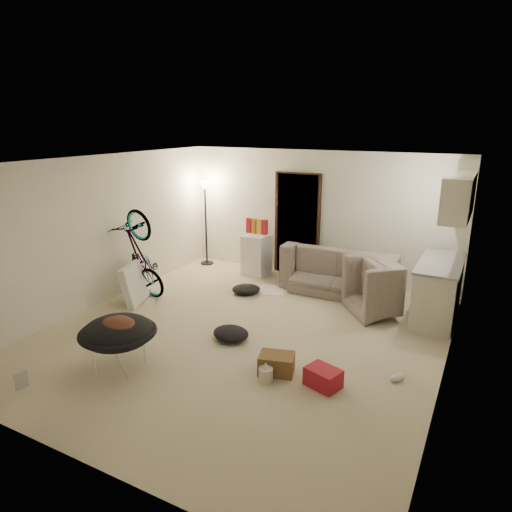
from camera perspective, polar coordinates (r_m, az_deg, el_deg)
The scene contains 36 objects.
floor at distance 6.85m, azimuth -1.64°, elevation -9.76°, with size 5.50×6.00×0.02m, color beige.
ceiling at distance 6.16m, azimuth -1.84°, elevation 11.75°, with size 5.50×6.00×0.02m, color white.
wall_back at distance 9.06m, azimuth 7.71°, elevation 5.08°, with size 5.50×0.02×2.50m, color white.
wall_front at distance 4.21m, azimuth -22.61°, elevation -9.68°, with size 5.50×0.02×2.50m, color white.
wall_left at distance 8.08m, azimuth -19.07°, elevation 2.92°, with size 0.02×6.00×2.50m, color white.
wall_right at distance 5.63m, azimuth 23.57°, elevation -3.24°, with size 0.02×6.00×2.50m, color white.
doorway at distance 9.21m, azimuth 5.23°, elevation 3.89°, with size 0.85×0.10×2.04m, color black.
door_trim at distance 9.18m, azimuth 5.16°, elevation 3.85°, with size 0.97×0.04×2.10m, color black.
floor_lamp at distance 9.81m, azimuth -6.36°, elevation 6.34°, with size 0.28×0.28×1.81m.
kitchen_counter at distance 7.80m, azimuth 21.78°, elevation -4.04°, with size 0.60×1.50×0.88m, color beige.
counter_top at distance 7.66m, azimuth 22.15°, elevation -0.81°, with size 0.64×1.54×0.04m, color gray.
kitchen_uppers at distance 7.43m, azimuth 24.02°, elevation 6.81°, with size 0.38×1.40×0.65m, color beige.
sofa at distance 8.57m, azimuth 10.54°, elevation -2.23°, with size 2.11×0.82×0.62m, color #343B34.
armchair at distance 7.79m, azimuth 16.45°, elevation -4.41°, with size 1.01×0.88×0.66m, color #343B34.
bicycle at distance 8.29m, azimuth -14.09°, elevation -2.19°, with size 0.58×1.66×0.87m, color black.
book_asset at distance 6.20m, azimuth -27.86°, elevation -14.64°, with size 0.16×0.22×0.02m, color maroon.
mini_fridge at distance 9.29m, azimuth 0.05°, elevation 0.18°, with size 0.48×0.48×0.82m, color white.
snack_box_0 at distance 9.22m, azimuth -0.89°, elevation 3.84°, with size 0.10×0.07×0.30m, color maroon.
snack_box_1 at distance 9.16m, azimuth -0.23°, elevation 3.76°, with size 0.10×0.07×0.30m, color #B76B16.
snack_box_2 at distance 9.11m, azimuth 0.44°, elevation 3.68°, with size 0.10×0.07×0.30m, color gold.
snack_box_3 at distance 9.06m, azimuth 1.12°, elevation 3.61°, with size 0.10×0.07×0.30m, color maroon.
saucer_chair at distance 6.04m, azimuth -16.81°, elevation -9.89°, with size 0.96×0.96×0.68m.
hoodie at distance 5.90m, azimuth -16.82°, elevation -8.37°, with size 0.48×0.40×0.22m, color #5A301E.
sofa_drape at distance 8.81m, azimuth 4.73°, elevation 0.09°, with size 0.56×0.46×0.28m, color black.
tv_box at distance 8.25m, azimuth -14.47°, elevation -2.98°, with size 0.12×1.04×0.68m, color silver.
drink_case_a at distance 5.83m, azimuth 2.58°, elevation -13.29°, with size 0.43×0.31×0.24m, color brown.
drink_case_b at distance 5.63m, azimuth 8.39°, elevation -14.78°, with size 0.39×0.29×0.23m, color maroon.
juicer at distance 5.67m, azimuth 1.22°, elevation -14.47°, with size 0.17×0.17×0.25m.
newspaper at distance 8.51m, azimuth 1.99°, elevation -4.27°, with size 0.44×0.58×0.01m, color silver.
book_blue at distance 6.71m, azimuth -3.69°, elevation -10.14°, with size 0.23×0.32×0.03m, color #2A469A.
book_white at distance 6.77m, azimuth -2.81°, elevation -9.88°, with size 0.19×0.25×0.02m, color silver.
shoe_1 at distance 8.72m, azimuth 3.67°, elevation -3.48°, with size 0.25×0.10×0.09m, color slate.
shoe_3 at distance 7.19m, azimuth -15.32°, elevation -8.46°, with size 0.30×0.12×0.11m, color slate.
shoe_4 at distance 5.96m, azimuth 17.28°, elevation -14.26°, with size 0.24×0.10×0.09m, color white.
clothes_lump_a at distance 6.66m, azimuth -3.16°, elevation -9.64°, with size 0.54×0.46×0.17m, color black.
clothes_lump_b at distance 8.34m, azimuth -1.24°, elevation -4.17°, with size 0.51×0.45×0.16m, color black.
Camera 1 is at (3.03, -5.34, 3.02)m, focal length 32.00 mm.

